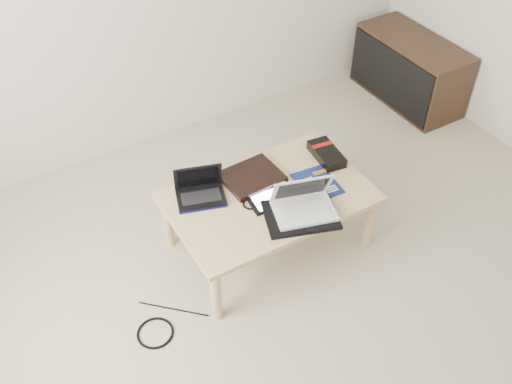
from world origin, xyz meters
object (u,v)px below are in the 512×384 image
gpu_box (326,154)px  coffee_table (269,202)px  netbook (200,191)px  white_laptop (303,203)px  media_cabinet (409,70)px

gpu_box → coffee_table: bearing=-167.2°
netbook → white_laptop: 0.57m
netbook → gpu_box: netbook is taller
media_cabinet → netbook: size_ratio=2.92×
coffee_table → gpu_box: bearing=12.8°
netbook → white_laptop: size_ratio=0.83×
coffee_table → white_laptop: 0.25m
netbook → gpu_box: (0.79, -0.08, -0.01)m
coffee_table → media_cabinet: size_ratio=1.22×
netbook → gpu_box: size_ratio=1.12×
coffee_table → netbook: netbook is taller
coffee_table → media_cabinet: bearing=24.1°
media_cabinet → coffee_table: bearing=-155.9°
netbook → gpu_box: bearing=-5.9°
coffee_table → netbook: bearing=150.3°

